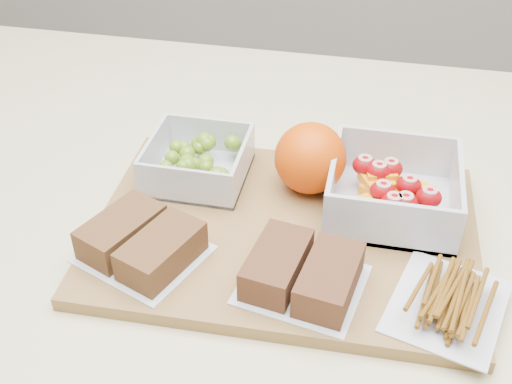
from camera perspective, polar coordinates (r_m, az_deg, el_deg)
cutting_board at (r=0.72m, az=2.61°, el=-3.59°), size 0.43×0.31×0.02m
grape_container at (r=0.78m, az=-5.03°, el=2.75°), size 0.12×0.12×0.05m
fruit_container at (r=0.74m, az=12.02°, el=0.00°), size 0.14×0.14×0.06m
orange at (r=0.75m, az=4.85°, el=3.02°), size 0.08×0.08×0.08m
sandwich_bag_left at (r=0.68m, az=-10.14°, el=-4.40°), size 0.15×0.14×0.04m
sandwich_bag_center at (r=0.64m, az=4.17°, el=-7.16°), size 0.13×0.12×0.04m
pretzel_bag at (r=0.65m, az=16.80°, el=-8.93°), size 0.13×0.15×0.03m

